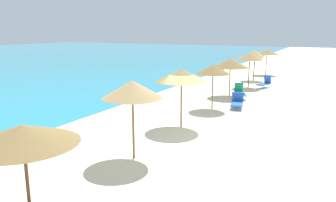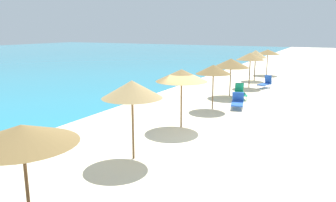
{
  "view_description": "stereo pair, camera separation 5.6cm",
  "coord_description": "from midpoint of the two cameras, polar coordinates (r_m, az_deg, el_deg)",
  "views": [
    {
      "loc": [
        -13.35,
        -5.45,
        4.49
      ],
      "look_at": [
        -0.7,
        1.01,
        1.42
      ],
      "focal_mm": 35.31,
      "sensor_mm": 36.0,
      "label": 1
    },
    {
      "loc": [
        -13.32,
        -5.5,
        4.49
      ],
      "look_at": [
        -0.7,
        1.01,
        1.42
      ],
      "focal_mm": 35.31,
      "sensor_mm": 36.0,
      "label": 2
    }
  ],
  "objects": [
    {
      "name": "beach_umbrella_6",
      "position": [
        18.91,
        7.93,
        5.42
      ],
      "size": [
        2.02,
        2.02,
        2.56
      ],
      "color": "brown",
      "rests_on": "ground_plane"
    },
    {
      "name": "lounge_chair_2",
      "position": [
        19.74,
        11.99,
        -0.13
      ],
      "size": [
        1.53,
        0.97,
        0.88
      ],
      "rotation": [
        0.0,
        0.0,
        1.79
      ],
      "color": "blue",
      "rests_on": "ground_plane"
    },
    {
      "name": "lounge_chair_1",
      "position": [
        22.63,
        12.48,
        1.5
      ],
      "size": [
        1.69,
        1.2,
        0.95
      ],
      "rotation": [
        0.0,
        0.0,
        2.01
      ],
      "color": "#199972",
      "rests_on": "ground_plane"
    },
    {
      "name": "beach_umbrella_8",
      "position": [
        26.77,
        14.1,
        7.49
      ],
      "size": [
        2.18,
        2.18,
        2.75
      ],
      "color": "brown",
      "rests_on": "ground_plane"
    },
    {
      "name": "beach_umbrella_4",
      "position": [
        11.33,
        -6.09,
        2.0
      ],
      "size": [
        2.11,
        2.11,
        2.81
      ],
      "color": "brown",
      "rests_on": "ground_plane"
    },
    {
      "name": "beach_umbrella_3",
      "position": [
        8.52,
        -23.74,
        -5.28
      ],
      "size": [
        2.66,
        2.66,
        2.32
      ],
      "color": "brown",
      "rests_on": "ground_plane"
    },
    {
      "name": "beach_umbrella_10",
      "position": [
        34.99,
        16.9,
        8.1
      ],
      "size": [
        2.35,
        2.35,
        2.55
      ],
      "color": "brown",
      "rests_on": "ground_plane"
    },
    {
      "name": "ground_plane",
      "position": [
        15.1,
        4.77,
        -5.15
      ],
      "size": [
        160.0,
        160.0,
        0.0
      ],
      "primitive_type": "plane",
      "color": "beige"
    },
    {
      "name": "beach_umbrella_7",
      "position": [
        22.88,
        10.88,
        6.44
      ],
      "size": [
        2.49,
        2.49,
        2.59
      ],
      "color": "brown",
      "rests_on": "ground_plane"
    },
    {
      "name": "lounge_chair_0",
      "position": [
        27.16,
        16.51,
        3.02
      ],
      "size": [
        1.47,
        0.95,
        0.97
      ],
      "rotation": [
        0.0,
        0.0,
        1.26
      ],
      "color": "blue",
      "rests_on": "ground_plane"
    },
    {
      "name": "beach_umbrella_9",
      "position": [
        30.76,
        14.94,
        7.84
      ],
      "size": [
        2.0,
        2.0,
        2.72
      ],
      "color": "brown",
      "rests_on": "ground_plane"
    },
    {
      "name": "beach_umbrella_5",
      "position": [
        15.08,
        2.45,
        4.43
      ],
      "size": [
        2.38,
        2.38,
        2.74
      ],
      "color": "brown",
      "rests_on": "ground_plane"
    }
  ]
}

